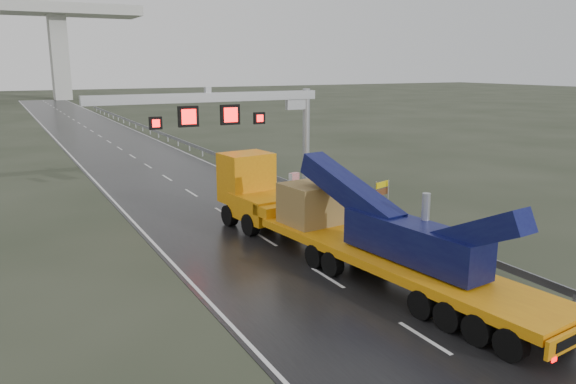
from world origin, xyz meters
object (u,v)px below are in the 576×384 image
sign_gantry (240,116)px  striped_barrier (294,181)px  heavy_haul_truck (327,218)px  exit_sign_pair (382,191)px

sign_gantry → striped_barrier: 7.17m
heavy_haul_truck → striped_barrier: heavy_haul_truck is taller
exit_sign_pair → striped_barrier: size_ratio=1.76×
striped_barrier → heavy_haul_truck: bearing=-127.9°
exit_sign_pair → heavy_haul_truck: bearing=-164.4°
exit_sign_pair → striped_barrier: 8.87m
sign_gantry → exit_sign_pair: (5.97, -6.98, -4.13)m
sign_gantry → striped_barrier: sign_gantry is taller
sign_gantry → striped_barrier: (4.82, 1.77, -5.01)m
sign_gantry → heavy_haul_truck: 12.18m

